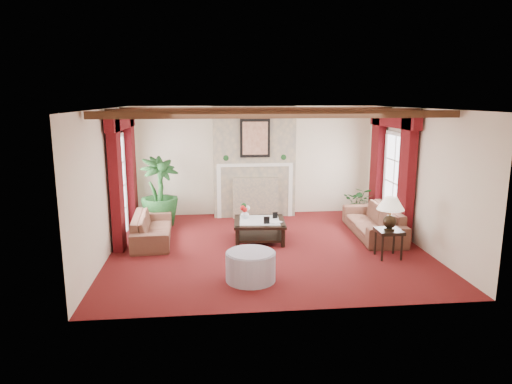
{
  "coord_description": "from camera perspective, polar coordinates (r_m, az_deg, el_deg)",
  "views": [
    {
      "loc": [
        -1.1,
        -8.52,
        2.9
      ],
      "look_at": [
        -0.18,
        0.4,
        1.04
      ],
      "focal_mm": 32.0,
      "sensor_mm": 36.0,
      "label": 1
    }
  ],
  "objects": [
    {
      "name": "back_wall",
      "position": [
        11.43,
        -0.33,
        3.93
      ],
      "size": [
        6.0,
        0.02,
        2.7
      ],
      "primitive_type": "cube",
      "color": "beige",
      "rests_on": "ground"
    },
    {
      "name": "left_wall",
      "position": [
        8.87,
        -18.18,
        1.07
      ],
      "size": [
        0.02,
        5.5,
        2.7
      ],
      "primitive_type": "cube",
      "color": "beige",
      "rests_on": "ground"
    },
    {
      "name": "sofa_right",
      "position": [
        10.07,
        14.49,
        -2.95
      ],
      "size": [
        2.18,
        0.82,
        0.83
      ],
      "primitive_type": "imported",
      "rotation": [
        0.0,
        0.0,
        -1.62
      ],
      "color": "#380F18",
      "rests_on": "ground"
    },
    {
      "name": "floor",
      "position": [
        9.07,
        1.39,
        -6.92
      ],
      "size": [
        6.0,
        6.0,
        0.0
      ],
      "primitive_type": "plane",
      "color": "#4E0E0D",
      "rests_on": "ground"
    },
    {
      "name": "fireplace",
      "position": [
        11.13,
        -0.24,
        10.69
      ],
      "size": [
        2.0,
        0.52,
        2.7
      ],
      "primitive_type": null,
      "color": "tan",
      "rests_on": "ground"
    },
    {
      "name": "right_wall",
      "position": [
        9.59,
        19.52,
        1.74
      ],
      "size": [
        0.02,
        5.5,
        2.7
      ],
      "primitive_type": "cube",
      "color": "beige",
      "rests_on": "ground"
    },
    {
      "name": "ceiling_beams",
      "position": [
        8.6,
        1.47,
        9.99
      ],
      "size": [
        6.0,
        3.0,
        0.12
      ],
      "primitive_type": null,
      "color": "#351F10",
      "rests_on": "ceiling"
    },
    {
      "name": "ceiling",
      "position": [
        8.6,
        1.48,
        10.39
      ],
      "size": [
        6.0,
        6.0,
        0.0
      ],
      "primitive_type": "plane",
      "rotation": [
        3.14,
        0.0,
        0.0
      ],
      "color": "white",
      "rests_on": "floor"
    },
    {
      "name": "french_door_right",
      "position": [
        10.39,
        17.31,
        6.95
      ],
      "size": [
        0.1,
        1.1,
        2.16
      ],
      "primitive_type": null,
      "color": "white",
      "rests_on": "ground"
    },
    {
      "name": "small_plant",
      "position": [
        11.33,
        12.77,
        -1.77
      ],
      "size": [
        1.37,
        1.39,
        0.63
      ],
      "primitive_type": "imported",
      "rotation": [
        0.0,
        0.0,
        -0.47
      ],
      "color": "black",
      "rests_on": "ground"
    },
    {
      "name": "table_lamp",
      "position": [
        8.63,
        16.43,
        -2.53
      ],
      "size": [
        0.49,
        0.49,
        0.63
      ],
      "primitive_type": null,
      "color": "black",
      "rests_on": "side_table"
    },
    {
      "name": "coffee_table",
      "position": [
        9.44,
        0.43,
        -4.82
      ],
      "size": [
        1.1,
        1.1,
        0.42
      ],
      "primitive_type": null,
      "rotation": [
        0.0,
        0.0,
        -0.07
      ],
      "color": "black",
      "rests_on": "ground"
    },
    {
      "name": "curtains_left",
      "position": [
        9.69,
        -16.58,
        9.18
      ],
      "size": [
        0.2,
        2.4,
        2.55
      ],
      "primitive_type": null,
      "color": "#44090A",
      "rests_on": "ground"
    },
    {
      "name": "flower_vase",
      "position": [
        9.54,
        -1.41,
        -2.77
      ],
      "size": [
        0.28,
        0.28,
        0.18
      ],
      "primitive_type": "imported",
      "rotation": [
        0.0,
        0.0,
        -0.29
      ],
      "color": "silver",
      "rests_on": "coffee_table"
    },
    {
      "name": "ottoman",
      "position": [
        7.43,
        -0.67,
        -9.29
      ],
      "size": [
        0.81,
        0.81,
        0.47
      ],
      "primitive_type": "cylinder",
      "color": "#8E8B9E",
      "rests_on": "ground"
    },
    {
      "name": "potted_palm",
      "position": [
        10.74,
        -11.92,
        -1.77
      ],
      "size": [
        2.37,
        2.41,
        0.88
      ],
      "primitive_type": "imported",
      "rotation": [
        0.0,
        0.0,
        0.62
      ],
      "color": "black",
      "rests_on": "ground"
    },
    {
      "name": "book",
      "position": [
        9.13,
        1.78,
        -3.04
      ],
      "size": [
        0.24,
        0.24,
        0.3
      ],
      "primitive_type": "imported",
      "rotation": [
        0.0,
        0.0,
        0.68
      ],
      "color": "black",
      "rests_on": "coffee_table"
    },
    {
      "name": "sofa_left",
      "position": [
        9.61,
        -12.87,
        -3.84
      ],
      "size": [
        1.96,
        0.76,
        0.74
      ],
      "primitive_type": "imported",
      "rotation": [
        0.0,
        0.0,
        1.63
      ],
      "color": "#380F18",
      "rests_on": "ground"
    },
    {
      "name": "photo_frame_a",
      "position": [
        9.09,
        1.34,
        -3.57
      ],
      "size": [
        0.12,
        0.03,
        0.16
      ],
      "primitive_type": null,
      "rotation": [
        0.0,
        0.0,
        -0.05
      ],
      "color": "black",
      "rests_on": "coffee_table"
    },
    {
      "name": "photo_frame_b",
      "position": [
        9.51,
        2.4,
        -2.94
      ],
      "size": [
        0.11,
        0.05,
        0.14
      ],
      "primitive_type": null,
      "rotation": [
        0.0,
        0.0,
        0.24
      ],
      "color": "black",
      "rests_on": "coffee_table"
    },
    {
      "name": "side_table",
      "position": [
        8.79,
        16.21,
        -6.2
      ],
      "size": [
        0.57,
        0.57,
        0.53
      ],
      "primitive_type": null,
      "rotation": [
        0.0,
        0.0,
        0.32
      ],
      "color": "black",
      "rests_on": "ground"
    },
    {
      "name": "curtains_right",
      "position": [
        10.32,
        16.89,
        9.28
      ],
      "size": [
        0.2,
        2.4,
        2.55
      ],
      "primitive_type": null,
      "color": "#44090A",
      "rests_on": "ground"
    },
    {
      "name": "french_door_left",
      "position": [
        9.74,
        -17.08,
        6.68
      ],
      "size": [
        0.1,
        1.1,
        2.16
      ],
      "primitive_type": null,
      "color": "white",
      "rests_on": "ground"
    }
  ]
}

